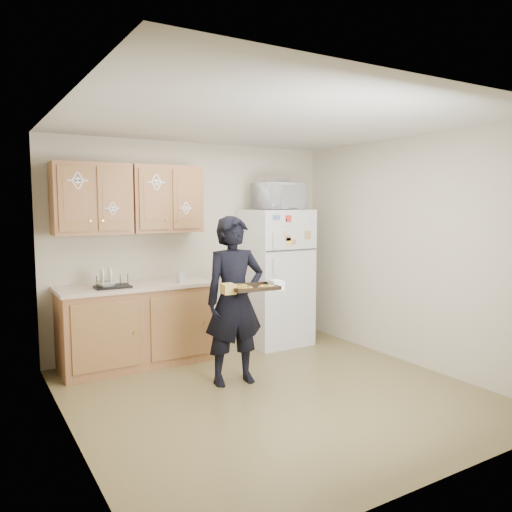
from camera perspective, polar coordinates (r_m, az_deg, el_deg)
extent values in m
plane|color=brown|center=(4.87, 2.06, -15.36)|extent=(3.60, 3.60, 0.00)
plane|color=beige|center=(4.60, 2.19, 15.08)|extent=(3.60, 3.60, 0.00)
cube|color=#BCB298|center=(6.15, -7.07, 1.06)|extent=(3.60, 0.04, 2.50)
cube|color=#BCB298|center=(3.23, 19.87, -3.71)|extent=(3.60, 0.04, 2.50)
cube|color=#BCB298|center=(3.90, -20.66, -2.12)|extent=(0.04, 3.60, 2.50)
cube|color=#BCB298|center=(5.75, 17.34, 0.49)|extent=(0.04, 3.60, 2.50)
cube|color=silver|center=(6.32, 2.25, -2.41)|extent=(0.75, 0.70, 1.70)
cube|color=brown|center=(5.69, -13.56, -7.84)|extent=(1.60, 0.60, 0.86)
cube|color=beige|center=(5.60, -13.67, -3.36)|extent=(1.64, 0.64, 0.04)
cube|color=brown|center=(5.56, -18.29, 6.22)|extent=(0.80, 0.33, 0.75)
cube|color=brown|center=(5.79, -10.31, 6.40)|extent=(0.80, 0.33, 0.75)
cube|color=gold|center=(6.94, 4.72, -7.48)|extent=(0.20, 0.07, 0.32)
imported|color=black|center=(4.91, -2.47, -5.10)|extent=(0.64, 0.46, 1.66)
cube|color=black|center=(4.65, -0.36, -3.67)|extent=(0.47, 0.37, 0.04)
cylinder|color=orange|center=(4.54, -1.16, -3.69)|extent=(0.15, 0.15, 0.02)
cylinder|color=orange|center=(4.62, 1.16, -3.51)|extent=(0.15, 0.15, 0.02)
cylinder|color=orange|center=(4.67, -1.87, -3.42)|extent=(0.15, 0.15, 0.02)
imported|color=silver|center=(6.22, 2.67, 6.83)|extent=(0.64, 0.48, 0.33)
cube|color=#BCBBC3|center=(6.22, 2.09, 8.69)|extent=(0.39, 0.31, 0.07)
cube|color=black|center=(5.43, -16.08, -2.74)|extent=(0.37, 0.28, 0.14)
imported|color=white|center=(5.42, -16.75, -3.06)|extent=(0.26, 0.26, 0.06)
imported|color=silver|center=(5.61, -8.61, -2.10)|extent=(0.10, 0.10, 0.18)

